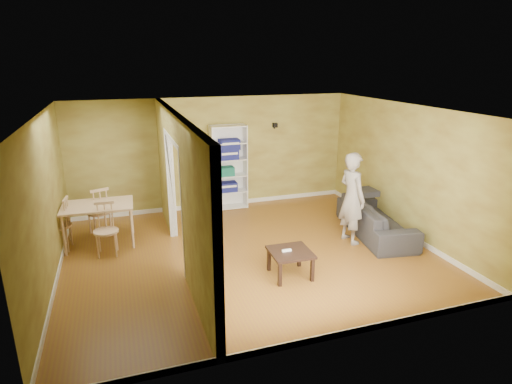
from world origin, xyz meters
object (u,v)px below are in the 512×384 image
coffee_table (290,255)px  chair_left (58,224)px  dining_table (98,208)px  chair_far (99,211)px  person (352,190)px  bookshelf (228,167)px  chair_near (106,230)px  sofa (376,214)px

coffee_table → chair_left: bearing=148.2°
coffee_table → dining_table: 3.78m
chair_far → coffee_table: bearing=116.0°
person → bookshelf: 3.20m
dining_table → chair_far: 0.57m
chair_left → chair_near: chair_left is taller
person → chair_near: bearing=71.6°
chair_near → chair_far: (-0.14, 1.06, 0.02)m
coffee_table → chair_far: size_ratio=0.66×
sofa → chair_near: chair_near is taller
person → chair_far: person is taller
person → chair_far: (-4.62, 1.90, -0.54)m
bookshelf → dining_table: (-2.89, -1.31, -0.27)m
sofa → chair_near: (-5.16, 0.70, 0.06)m
person → chair_left: person is taller
person → chair_far: 5.03m
person → coffee_table: (-1.64, -0.93, -0.67)m
bookshelf → person: bearing=-57.4°
chair_far → bookshelf: bearing=174.8°
person → dining_table: 4.82m
bookshelf → chair_far: bearing=-164.7°
bookshelf → chair_far: bookshelf is taller
person → chair_near: 4.60m
coffee_table → dining_table: (-2.97, 2.31, 0.35)m
coffee_table → chair_left: chair_left is taller
person → bookshelf: (-1.72, 2.70, -0.05)m
dining_table → chair_far: size_ratio=1.28×
dining_table → coffee_table: bearing=-37.9°
chair_far → dining_table: bearing=71.2°
chair_near → chair_far: 1.06m
person → chair_near: (-4.48, 0.85, -0.56)m
chair_left → person: bearing=83.2°
sofa → dining_table: size_ratio=1.74×
person → chair_left: size_ratio=2.08×
chair_left → chair_far: 0.89m
person → dining_table: (-4.61, 1.38, -0.32)m
sofa → chair_left: (-5.99, 1.20, 0.08)m
coffee_table → dining_table: dining_table is taller
chair_near → chair_left: bearing=152.5°
bookshelf → dining_table: bearing=-155.5°
bookshelf → dining_table: 3.18m
person → chair_far: bearing=59.9°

